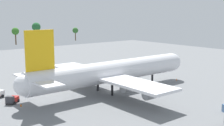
# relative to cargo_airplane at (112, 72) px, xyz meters

# --- Properties ---
(ground_plane) EXTENTS (242.49, 242.49, 0.00)m
(ground_plane) POSITION_rel_cargo_airplane_xyz_m (0.16, 0.00, -6.09)
(ground_plane) COLOR slate
(cargo_airplane) EXTENTS (60.62, 49.31, 19.46)m
(cargo_airplane) POSITION_rel_cargo_airplane_xyz_m (0.00, 0.00, 0.00)
(cargo_airplane) COLOR silver
(cargo_airplane) RESTS_ON ground_plane
(cargo_loader) EXTENTS (3.06, 4.77, 2.12)m
(cargo_loader) POSITION_rel_cargo_airplane_xyz_m (-13.27, 18.62, -4.90)
(cargo_loader) COLOR #333338
(cargo_loader) RESTS_ON ground_plane
(maintenance_van) EXTENTS (4.92, 4.57, 2.07)m
(maintenance_van) POSITION_rel_cargo_airplane_xyz_m (21.04, 18.11, -5.06)
(maintenance_van) COLOR silver
(maintenance_van) RESTS_ON ground_plane
(baggage_tug) EXTENTS (4.25, 4.12, 2.20)m
(baggage_tug) POSITION_rel_cargo_airplane_xyz_m (-27.86, 7.30, -5.03)
(baggage_tug) COLOR #333338
(baggage_tug) RESTS_ON ground_plane
(safety_cone_nose) EXTENTS (0.47, 0.47, 0.68)m
(safety_cone_nose) POSITION_rel_cargo_airplane_xyz_m (27.44, -2.60, -5.75)
(safety_cone_nose) COLOR orange
(safety_cone_nose) RESTS_ON ground_plane
(safety_cone_tail) EXTENTS (0.48, 0.48, 0.68)m
(safety_cone_tail) POSITION_rel_cargo_airplane_xyz_m (-27.12, 3.32, -5.75)
(safety_cone_tail) COLOR orange
(safety_cone_tail) RESTS_ON ground_plane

